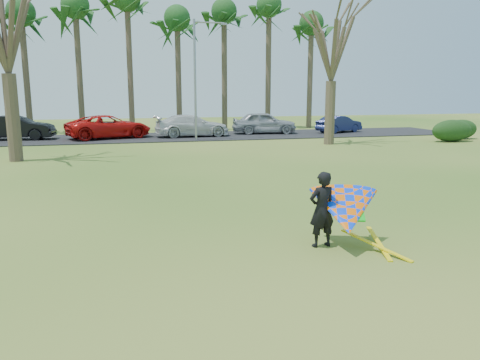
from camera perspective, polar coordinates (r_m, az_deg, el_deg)
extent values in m
plane|color=#1E5612|center=(10.70, 2.68, -7.77)|extent=(100.00, 100.00, 0.00)
cube|color=black|center=(34.98, -9.40, 5.19)|extent=(46.00, 7.00, 0.06)
cylinder|color=#4E402E|center=(41.30, -24.62, 11.43)|extent=(0.48, 0.48, 9.00)
ellipsoid|color=#174118|center=(41.70, -25.16, 18.01)|extent=(4.84, 4.84, 3.08)
cylinder|color=#4B3C2D|center=(40.82, -19.00, 12.33)|extent=(0.48, 0.48, 9.70)
ellipsoid|color=#1B4C1B|center=(41.32, -19.47, 19.47)|extent=(4.84, 4.84, 3.08)
cylinder|color=#4D3D2E|center=(40.74, -13.27, 13.12)|extent=(0.48, 0.48, 10.40)
cylinder|color=#473B2A|center=(41.00, -7.51, 12.31)|extent=(0.48, 0.48, 9.00)
ellipsoid|color=#1C4C1B|center=(41.41, -7.68, 18.97)|extent=(4.84, 4.84, 3.08)
cylinder|color=#483B2B|center=(41.69, -1.92, 12.86)|extent=(0.48, 0.48, 9.70)
ellipsoid|color=#1C4619|center=(42.18, -1.96, 19.86)|extent=(4.84, 4.84, 3.08)
cylinder|color=#4D3F2E|center=(42.74, 3.47, 13.26)|extent=(0.48, 0.48, 10.40)
ellipsoid|color=#1B4D1E|center=(43.32, 3.56, 20.55)|extent=(4.84, 4.84, 3.08)
cylinder|color=#4C3B2D|center=(44.10, 8.53, 12.18)|extent=(0.48, 0.48, 9.00)
ellipsoid|color=#1D4719|center=(44.48, 8.71, 18.37)|extent=(4.84, 4.84, 3.08)
cylinder|color=#47372A|center=(25.22, -25.97, 6.81)|extent=(0.64, 0.64, 4.20)
cylinder|color=#4B3C2D|center=(30.61, 10.90, 8.03)|extent=(0.64, 0.64, 3.99)
cylinder|color=gray|center=(32.08, -5.50, 11.88)|extent=(0.16, 0.16, 8.00)
cylinder|color=gray|center=(32.54, -3.79, 18.61)|extent=(2.00, 0.10, 0.10)
cube|color=gray|center=(32.73, -1.98, 18.49)|extent=(0.40, 0.18, 0.12)
ellipsoid|color=#153212|center=(34.74, 24.42, 5.50)|extent=(2.95, 1.34, 1.47)
ellipsoid|color=#153413|center=(36.91, 25.34, 5.61)|extent=(2.48, 1.17, 1.38)
imported|color=black|center=(35.85, -25.66, 5.78)|extent=(5.17, 2.23, 1.65)
imported|color=red|center=(34.66, -15.68, 6.29)|extent=(6.45, 4.52, 1.63)
imported|color=silver|center=(34.83, -5.86, 6.61)|extent=(5.59, 2.59, 1.58)
imported|color=#9599A1|center=(37.08, 2.96, 7.00)|extent=(5.22, 2.66, 1.70)
imported|color=navy|center=(38.89, 11.99, 6.69)|extent=(4.30, 2.84, 1.34)
imported|color=black|center=(10.44, 9.96, -3.56)|extent=(0.66, 0.48, 1.69)
cone|color=#0539FE|center=(10.41, 12.78, -3.68)|extent=(2.13, 2.39, 2.02)
cube|color=#0CBF19|center=(10.41, 13.56, -4.00)|extent=(0.62, 0.60, 0.24)
cube|color=yellow|center=(10.61, 16.13, -8.27)|extent=(0.85, 1.66, 0.28)
cube|color=yellow|center=(10.87, 16.52, -7.83)|extent=(0.56, 1.76, 0.22)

